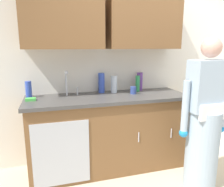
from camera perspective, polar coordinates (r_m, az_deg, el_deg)
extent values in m
cube|color=silver|center=(3.09, 7.24, 8.86)|extent=(4.80, 0.10, 2.70)
cube|color=brown|center=(2.64, -12.91, 18.94)|extent=(0.91, 0.34, 0.70)
cube|color=brown|center=(2.88, 8.27, 18.54)|extent=(0.91, 0.34, 0.70)
cube|color=brown|center=(2.79, -0.99, -10.45)|extent=(1.90, 0.60, 0.90)
cube|color=#B7BABF|center=(2.46, -13.17, -15.31)|extent=(0.60, 0.01, 0.72)
cylinder|color=silver|center=(2.59, 7.04, -11.34)|extent=(0.01, 0.01, 0.12)
cylinder|color=silver|center=(2.78, 15.33, -10.05)|extent=(0.01, 0.01, 0.12)
cube|color=#474442|center=(2.65, -1.03, -1.03)|extent=(1.96, 0.66, 0.04)
cube|color=#B7BABF|center=(2.57, -10.63, -1.75)|extent=(0.50, 0.36, 0.03)
cylinder|color=#B7BABF|center=(2.68, -11.94, 2.58)|extent=(0.02, 0.02, 0.30)
sphere|color=#B7BABF|center=(2.60, -11.98, 5.40)|extent=(0.04, 0.04, 0.04)
cylinder|color=#B7BABF|center=(2.71, -9.11, 0.65)|extent=(0.02, 0.02, 0.10)
cube|color=white|center=(2.79, 22.06, -21.30)|extent=(0.20, 0.26, 0.06)
cylinder|color=#A3B7C6|center=(2.60, 22.52, -13.49)|extent=(0.34, 0.34, 0.88)
cube|color=#A3B7C6|center=(2.39, 23.89, 1.84)|extent=(0.38, 0.22, 0.52)
sphere|color=#D69E87|center=(2.36, 24.70, 10.94)|extent=(0.20, 0.20, 0.20)
cube|color=white|center=(2.36, 25.24, -4.43)|extent=(0.32, 0.04, 0.16)
cylinder|color=#A3B7C6|center=(2.32, 18.72, -3.52)|extent=(0.07, 0.07, 0.55)
sphere|color=#1E8CCC|center=(2.40, 18.27, -9.85)|extent=(0.09, 0.09, 0.09)
cylinder|color=#A3B7C6|center=(2.60, 27.11, -2.54)|extent=(0.07, 0.07, 0.55)
sphere|color=#1E8CCC|center=(2.68, 26.54, -8.24)|extent=(0.09, 0.09, 0.09)
cylinder|color=#334CB2|center=(2.81, -2.80, 2.82)|extent=(0.08, 0.08, 0.26)
cylinder|color=silver|center=(2.80, 0.52, 2.44)|extent=(0.08, 0.08, 0.22)
cylinder|color=#334CB2|center=(2.70, -21.11, 0.97)|extent=(0.07, 0.07, 0.20)
cylinder|color=#2D8C4C|center=(2.90, 6.74, 2.60)|extent=(0.06, 0.06, 0.21)
cylinder|color=#66388C|center=(2.99, 7.30, 3.18)|extent=(0.08, 0.08, 0.24)
cylinder|color=#33478C|center=(2.76, 5.61, 0.86)|extent=(0.08, 0.08, 0.09)
cube|color=#4CBF4C|center=(2.57, -20.62, -1.45)|extent=(0.11, 0.07, 0.03)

